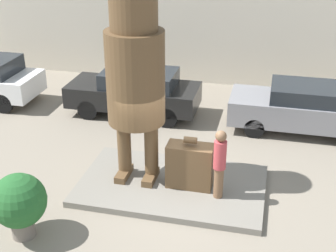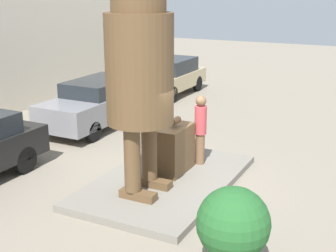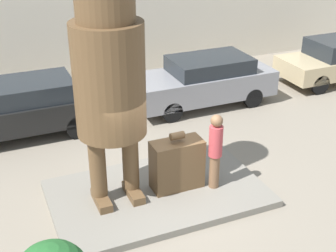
# 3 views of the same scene
# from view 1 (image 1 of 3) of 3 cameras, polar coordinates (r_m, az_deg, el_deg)

# --- Properties ---
(ground_plane) EXTENTS (60.00, 60.00, 0.00)m
(ground_plane) POSITION_cam_1_polar(r_m,az_deg,el_deg) (12.16, 0.46, -7.58)
(ground_plane) COLOR gray
(pedestal) EXTENTS (4.72, 2.88, 0.16)m
(pedestal) POSITION_cam_1_polar(r_m,az_deg,el_deg) (12.12, 0.46, -7.25)
(pedestal) COLOR slate
(pedestal) RESTS_ON ground_plane
(statue_figure) EXTENTS (1.41, 1.41, 5.23)m
(statue_figure) POSITION_cam_1_polar(r_m,az_deg,el_deg) (11.10, -4.04, 7.51)
(statue_figure) COLOR brown
(statue_figure) RESTS_ON pedestal
(giant_suitcase) EXTENTS (1.15, 0.55, 1.37)m
(giant_suitcase) POSITION_cam_1_polar(r_m,az_deg,el_deg) (11.69, 2.68, -4.83)
(giant_suitcase) COLOR brown
(giant_suitcase) RESTS_ON pedestal
(tourist) EXTENTS (0.30, 0.30, 1.78)m
(tourist) POSITION_cam_1_polar(r_m,az_deg,el_deg) (11.11, 6.32, -4.34)
(tourist) COLOR brown
(tourist) RESTS_ON pedestal
(parked_car_black) EXTENTS (4.45, 1.79, 1.58)m
(parked_car_black) POSITION_cam_1_polar(r_m,az_deg,el_deg) (16.04, -4.04, 4.27)
(parked_car_black) COLOR black
(parked_car_black) RESTS_ON ground_plane
(parked_car_grey) EXTENTS (4.52, 1.78, 1.57)m
(parked_car_grey) POSITION_cam_1_polar(r_m,az_deg,el_deg) (15.35, 16.23, 2.22)
(parked_car_grey) COLOR gray
(parked_car_grey) RESTS_ON ground_plane
(planter_pot) EXTENTS (1.19, 1.19, 1.52)m
(planter_pot) POSITION_cam_1_polar(r_m,az_deg,el_deg) (10.59, -17.69, -8.85)
(planter_pot) COLOR #70665B
(planter_pot) RESTS_ON ground_plane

